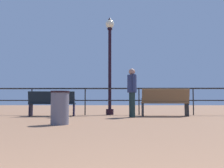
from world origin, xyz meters
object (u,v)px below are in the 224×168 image
(trash_bin, at_px, (60,108))
(bench_near_right, at_px, (165,101))
(bench_near_left, at_px, (52,102))
(person_by_bench, at_px, (132,89))
(lamppost_center, at_px, (110,59))

(trash_bin, bearing_deg, bench_near_right, 45.60)
(bench_near_left, bearing_deg, person_by_bench, -11.16)
(bench_near_left, height_order, trash_bin, bench_near_left)
(lamppost_center, height_order, trash_bin, lamppost_center)
(bench_near_right, height_order, trash_bin, bench_near_right)
(bench_near_left, distance_m, bench_near_right, 3.95)
(bench_near_right, distance_m, person_by_bench, 1.35)
(bench_near_left, xyz_separation_m, person_by_bench, (2.77, -0.55, 0.43))
(person_by_bench, bearing_deg, bench_near_right, 24.65)
(trash_bin, bearing_deg, lamppost_center, 75.36)
(lamppost_center, bearing_deg, trash_bin, -104.64)
(person_by_bench, distance_m, trash_bin, 3.12)
(person_by_bench, height_order, trash_bin, person_by_bench)
(trash_bin, bearing_deg, person_by_bench, 54.26)
(lamppost_center, height_order, person_by_bench, lamppost_center)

